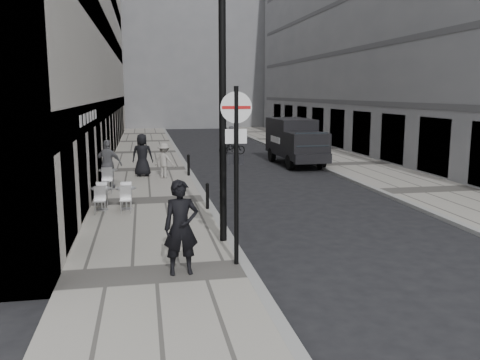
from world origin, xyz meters
The scene contains 18 objects.
ground centered at (0.00, 0.00, 0.00)m, with size 120.00×120.00×0.00m, color black.
sidewalk centered at (-2.00, 18.00, 0.06)m, with size 4.00×60.00×0.12m, color gray.
far_sidewalk centered at (9.00, 18.00, 0.06)m, with size 4.00×60.00×0.12m, color gray.
building_left centered at (-6.00, 24.50, 9.00)m, with size 4.00×45.00×18.00m, color beige.
building_far centered at (1.50, 56.00, 11.00)m, with size 24.00×16.00×22.00m, color gray.
walking_man centered at (-1.46, 2.61, 1.13)m, with size 0.74×0.48×2.03m, color black.
sign_post centered at (-0.20, 3.00, 2.65)m, with size 0.68×0.11×3.96m.
lamppost centered at (-0.20, 4.89, 4.01)m, with size 0.31×0.31×7.00m.
bollard_near centered at (-0.15, 8.60, 0.53)m, with size 0.11×0.11×0.81m, color black.
bollard_far centered at (-0.15, 15.60, 0.58)m, with size 0.12×0.12×0.92m, color black.
panel_van centered at (6.00, 18.97, 1.41)m, with size 2.11×5.37×2.50m.
cyclist centered at (3.38, 24.09, 0.72)m, with size 1.74×0.70×1.84m.
pedestrian_a centered at (-3.60, 12.98, 1.10)m, with size 1.15×0.48×1.97m, color #5A5A5F.
pedestrian_b centered at (-1.28, 15.14, 0.91)m, with size 1.02×0.59×1.58m, color #9F9A93.
pedestrian_c centered at (-2.25, 15.82, 1.10)m, with size 0.96×0.62×1.96m, color black.
cafe_table_near centered at (-2.80, 9.03, 0.55)m, with size 0.66×1.49×0.85m.
cafe_table_mid centered at (-3.60, 9.08, 0.56)m, with size 0.67×1.51×0.86m.
cafe_table_far centered at (-3.60, 12.65, 0.61)m, with size 0.75×1.68×0.96m.
Camera 1 is at (-2.18, -7.80, 3.94)m, focal length 38.00 mm.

